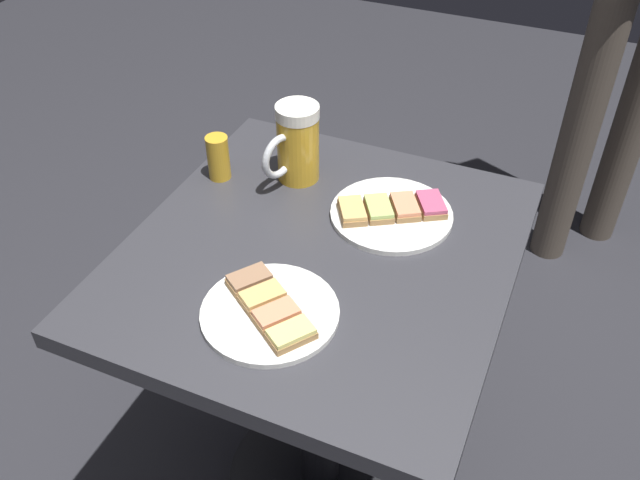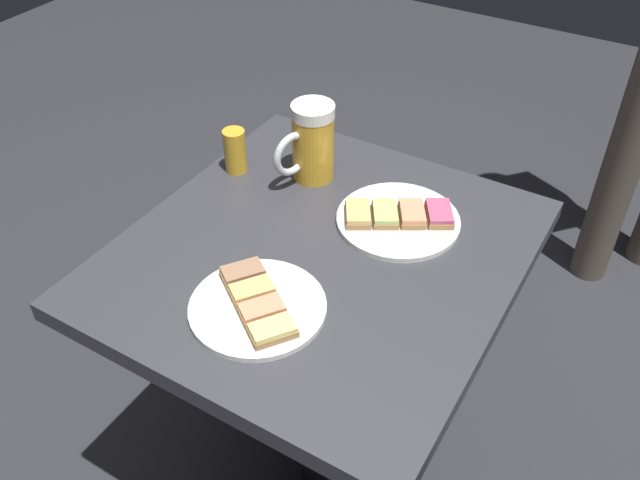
% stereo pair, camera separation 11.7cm
% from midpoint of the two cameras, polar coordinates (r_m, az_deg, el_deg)
% --- Properties ---
extents(ground_plane, '(6.00, 6.00, 0.00)m').
position_cam_midpoint_polar(ground_plane, '(1.75, -2.02, -19.40)').
color(ground_plane, '#28282D').
extents(cafe_table, '(0.71, 0.66, 0.74)m').
position_cam_midpoint_polar(cafe_table, '(1.31, -2.58, -6.79)').
color(cafe_table, black).
rests_on(cafe_table, ground_plane).
extents(plate_near, '(0.23, 0.23, 0.03)m').
position_cam_midpoint_polar(plate_near, '(1.25, 3.39, 2.25)').
color(plate_near, white).
rests_on(plate_near, cafe_table).
extents(plate_far, '(0.22, 0.22, 0.03)m').
position_cam_midpoint_polar(plate_far, '(1.07, -7.40, -6.04)').
color(plate_far, white).
rests_on(plate_far, cafe_table).
extents(beer_mug, '(0.14, 0.08, 0.16)m').
position_cam_midpoint_polar(beer_mug, '(1.31, -4.59, 7.97)').
color(beer_mug, gold).
rests_on(beer_mug, cafe_table).
extents(beer_glass_small, '(0.04, 0.04, 0.09)m').
position_cam_midpoint_polar(beer_glass_small, '(1.36, -11.03, 6.75)').
color(beer_glass_small, gold).
rests_on(beer_glass_small, cafe_table).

